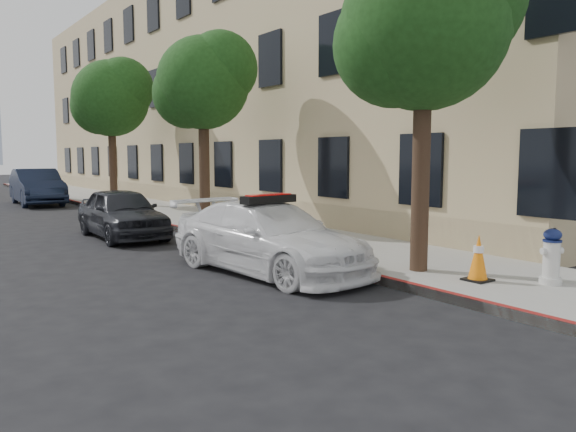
{
  "coord_description": "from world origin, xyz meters",
  "views": [
    {
      "loc": [
        -4.43,
        -8.44,
        2.12
      ],
      "look_at": [
        1.54,
        -0.03,
        1.0
      ],
      "focal_mm": 35.0,
      "sensor_mm": 36.0,
      "label": 1
    }
  ],
  "objects_px": {
    "fire_hydrant": "(552,257)",
    "traffic_cone": "(478,258)",
    "parked_car_mid": "(122,213)",
    "parked_car_far": "(37,187)",
    "police_car": "(269,237)"
  },
  "relations": [
    {
      "from": "police_car",
      "to": "parked_car_far",
      "type": "relative_size",
      "value": 0.98
    },
    {
      "from": "traffic_cone",
      "to": "police_car",
      "type": "bearing_deg",
      "value": 122.46
    },
    {
      "from": "police_car",
      "to": "parked_car_mid",
      "type": "bearing_deg",
      "value": 90.54
    },
    {
      "from": "parked_car_mid",
      "to": "fire_hydrant",
      "type": "relative_size",
      "value": 4.43
    },
    {
      "from": "fire_hydrant",
      "to": "traffic_cone",
      "type": "relative_size",
      "value": 1.16
    },
    {
      "from": "parked_car_far",
      "to": "traffic_cone",
      "type": "bearing_deg",
      "value": -81.54
    },
    {
      "from": "fire_hydrant",
      "to": "traffic_cone",
      "type": "bearing_deg",
      "value": 155.92
    },
    {
      "from": "police_car",
      "to": "parked_car_mid",
      "type": "height_order",
      "value": "police_car"
    },
    {
      "from": "fire_hydrant",
      "to": "parked_car_far",
      "type": "bearing_deg",
      "value": 121.67
    },
    {
      "from": "parked_car_mid",
      "to": "parked_car_far",
      "type": "distance_m",
      "value": 11.69
    },
    {
      "from": "police_car",
      "to": "parked_car_mid",
      "type": "relative_size",
      "value": 1.2
    },
    {
      "from": "parked_car_mid",
      "to": "parked_car_far",
      "type": "height_order",
      "value": "parked_car_far"
    },
    {
      "from": "fire_hydrant",
      "to": "traffic_cone",
      "type": "height_order",
      "value": "fire_hydrant"
    },
    {
      "from": "police_car",
      "to": "parked_car_mid",
      "type": "xyz_separation_m",
      "value": [
        -0.73,
        5.74,
        0.01
      ]
    },
    {
      "from": "parked_car_far",
      "to": "fire_hydrant",
      "type": "height_order",
      "value": "parked_car_far"
    }
  ]
}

